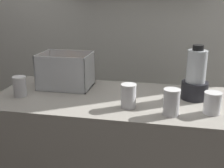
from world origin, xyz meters
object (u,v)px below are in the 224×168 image
object	(u,v)px
blender_pitcher	(195,78)
juice_cup_pomegranate_far_left	(20,88)
carrot_display_bin	(67,76)
juice_cup_pomegranate_right	(212,104)
juice_cup_pomegranate_middle	(171,104)
juice_cup_carrot_left	(128,97)

from	to	relation	value
blender_pitcher	juice_cup_pomegranate_far_left	size ratio (longest dim) A/B	2.62
carrot_display_bin	juice_cup_pomegranate_far_left	distance (m)	0.31
blender_pitcher	juice_cup_pomegranate_far_left	world-z (taller)	blender_pitcher
juice_cup_pomegranate_far_left	juice_cup_pomegranate_right	distance (m)	1.08
blender_pitcher	juice_cup_pomegranate_right	distance (m)	0.23
juice_cup_pomegranate_far_left	juice_cup_pomegranate_middle	size ratio (longest dim) A/B	0.88
juice_cup_carrot_left	carrot_display_bin	bearing A→B (deg)	148.44
carrot_display_bin	juice_cup_carrot_left	size ratio (longest dim) A/B	2.51
carrot_display_bin	juice_cup_pomegranate_right	world-z (taller)	carrot_display_bin
juice_cup_carrot_left	juice_cup_pomegranate_middle	world-z (taller)	juice_cup_pomegranate_middle
juice_cup_pomegranate_far_left	carrot_display_bin	bearing A→B (deg)	46.86
carrot_display_bin	juice_cup_pomegranate_middle	distance (m)	0.75
juice_cup_pomegranate_far_left	blender_pitcher	bearing A→B (deg)	9.03
blender_pitcher	juice_cup_pomegranate_far_left	xyz separation A→B (m)	(-1.01, -0.16, -0.07)
juice_cup_pomegranate_middle	blender_pitcher	bearing A→B (deg)	63.78
carrot_display_bin	juice_cup_pomegranate_middle	xyz separation A→B (m)	(0.67, -0.33, -0.01)
carrot_display_bin	juice_cup_pomegranate_middle	size ratio (longest dim) A/B	2.40
carrot_display_bin	juice_cup_pomegranate_right	bearing A→B (deg)	-17.16
blender_pitcher	juice_cup_carrot_left	distance (m)	0.42
blender_pitcher	juice_cup_pomegranate_middle	world-z (taller)	blender_pitcher
juice_cup_pomegranate_middle	juice_cup_pomegranate_right	xyz separation A→B (m)	(0.20, 0.06, -0.01)
juice_cup_pomegranate_far_left	juice_cup_carrot_left	size ratio (longest dim) A/B	0.93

